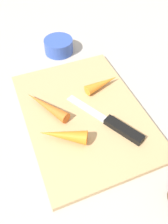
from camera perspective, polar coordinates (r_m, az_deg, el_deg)
The scene contains 7 objects.
ground_plane at distance 0.55m, azimuth 0.00°, elevation -0.81°, with size 1.40×1.40×0.00m, color #ADA8A0.
cutting_board at distance 0.54m, azimuth 0.00°, elevation -0.41°, with size 0.36×0.26×0.01m, color tan.
knife at distance 0.51m, azimuth 8.23°, elevation -3.48°, with size 0.19×0.11×0.01m.
carrot_medium at distance 0.49m, azimuth -5.04°, elevation -5.55°, with size 0.03×0.03×0.10m, color orange.
carrot_longest at distance 0.54m, azimuth -9.00°, elevation 1.48°, with size 0.02×0.02×0.12m, color orange.
carrot_shortest at distance 0.59m, azimuth 4.37°, elevation 6.79°, with size 0.03×0.03×0.09m, color orange.
small_bowl at distance 0.72m, azimuth -6.07°, elevation 15.43°, with size 0.08×0.08×0.04m, color #3351B2.
Camera 1 is at (0.32, -0.13, 0.42)m, focal length 38.27 mm.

